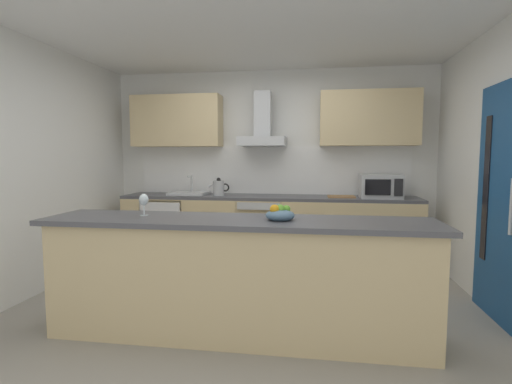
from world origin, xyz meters
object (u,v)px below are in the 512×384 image
(range_hood, at_px, (263,129))
(fruit_bowl, at_px, (280,214))
(kettle, at_px, (219,188))
(wine_glass, at_px, (144,200))
(oven, at_px, (261,229))
(chopping_board, at_px, (341,197))
(microwave, at_px, (380,186))
(refrigerator, at_px, (168,229))
(sink, at_px, (189,193))

(range_hood, distance_m, fruit_bowl, 2.46)
(kettle, bearing_deg, wine_glass, -92.89)
(wine_glass, bearing_deg, oven, 72.20)
(wine_glass, height_order, chopping_board, wine_glass)
(range_hood, relative_size, chopping_board, 2.12)
(oven, bearing_deg, microwave, -1.06)
(refrigerator, bearing_deg, sink, 2.60)
(wine_glass, relative_size, chopping_board, 0.52)
(microwave, distance_m, chopping_board, 0.50)
(fruit_bowl, bearing_deg, microwave, 63.32)
(oven, height_order, sink, sink)
(microwave, bearing_deg, chopping_board, 179.50)
(oven, bearing_deg, fruit_bowl, -78.43)
(oven, relative_size, sink, 1.60)
(microwave, xyz_separation_m, sink, (-2.51, 0.04, -0.12))
(oven, relative_size, fruit_bowl, 3.64)
(refrigerator, distance_m, wine_glass, 2.28)
(refrigerator, distance_m, microwave, 2.88)
(microwave, relative_size, kettle, 1.73)
(sink, bearing_deg, wine_glass, -81.25)
(microwave, xyz_separation_m, fruit_bowl, (-1.07, -2.13, -0.07))
(refrigerator, relative_size, range_hood, 1.18)
(refrigerator, relative_size, microwave, 1.70)
(kettle, bearing_deg, refrigerator, 177.58)
(kettle, relative_size, chopping_board, 0.85)
(refrigerator, xyz_separation_m, range_hood, (1.30, 0.13, 1.36))
(refrigerator, xyz_separation_m, microwave, (2.81, -0.03, 0.62))
(fruit_bowl, xyz_separation_m, chopping_board, (0.59, 2.13, -0.07))
(sink, distance_m, chopping_board, 2.03)
(oven, relative_size, microwave, 1.60)
(refrigerator, height_order, wine_glass, wine_glass)
(oven, distance_m, sink, 1.10)
(sink, bearing_deg, oven, -0.63)
(microwave, relative_size, chopping_board, 1.47)
(kettle, xyz_separation_m, wine_glass, (-0.10, -2.06, 0.06))
(microwave, bearing_deg, range_hood, 174.06)
(microwave, bearing_deg, kettle, -179.84)
(refrigerator, distance_m, fruit_bowl, 2.83)
(fruit_bowl, bearing_deg, wine_glass, 176.87)
(refrigerator, bearing_deg, range_hood, 5.81)
(wine_glass, bearing_deg, fruit_bowl, -3.13)
(range_hood, bearing_deg, fruit_bowl, -79.07)
(sink, relative_size, kettle, 1.73)
(refrigerator, relative_size, sink, 1.70)
(microwave, height_order, kettle, microwave)
(microwave, bearing_deg, oven, 178.94)
(oven, xyz_separation_m, wine_glass, (-0.67, -2.10, 0.60))
(kettle, relative_size, range_hood, 0.40)
(refrigerator, bearing_deg, fruit_bowl, -51.04)
(range_hood, height_order, wine_glass, range_hood)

